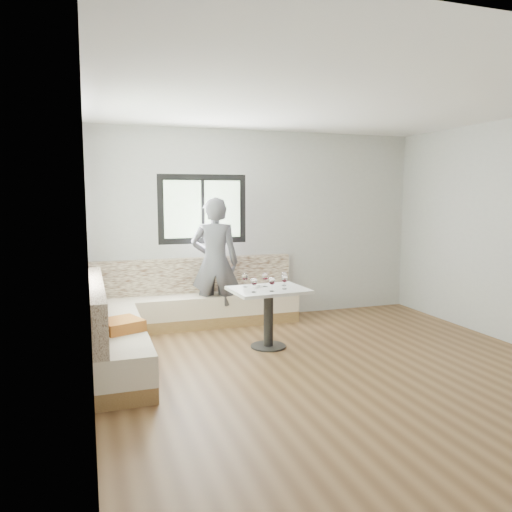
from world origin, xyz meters
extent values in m
cube|color=brown|center=(0.00, 0.00, 0.00)|extent=(5.00, 5.00, 0.01)
cube|color=white|center=(0.00, 0.00, 2.80)|extent=(5.00, 5.00, 0.01)
cube|color=#B7B7B2|center=(0.00, 2.50, 1.40)|extent=(5.00, 0.01, 2.80)
cube|color=#B7B7B2|center=(-2.50, 0.00, 1.40)|extent=(0.01, 5.00, 2.80)
cube|color=black|center=(-0.90, 2.49, 1.65)|extent=(1.30, 0.02, 1.00)
cube|color=black|center=(-2.49, 0.90, 1.65)|extent=(0.02, 1.30, 1.00)
cube|color=#9B7447|center=(-1.05, 2.23, 0.08)|extent=(2.90, 0.55, 0.16)
cube|color=#F4E1C9|center=(-1.05, 2.23, 0.30)|extent=(2.90, 0.55, 0.29)
cube|color=beige|center=(-1.05, 2.43, 0.70)|extent=(2.90, 0.14, 0.50)
cube|color=#9B7447|center=(-2.23, 0.82, 0.08)|extent=(0.55, 2.25, 0.16)
cube|color=#F4E1C9|center=(-2.23, 0.82, 0.30)|extent=(0.55, 2.25, 0.29)
cube|color=beige|center=(-2.43, 0.82, 0.70)|extent=(0.14, 2.25, 0.50)
cube|color=#AE7624|center=(-2.21, 0.66, 0.51)|extent=(0.51, 0.51, 0.12)
cylinder|color=black|center=(-0.44, 0.97, 0.01)|extent=(0.44, 0.44, 0.02)
cylinder|color=black|center=(-0.44, 0.97, 0.35)|extent=(0.12, 0.12, 0.69)
cube|color=silver|center=(-0.44, 0.97, 0.71)|extent=(0.93, 0.75, 0.04)
imported|color=#4B4A51|center=(-0.82, 2.12, 0.91)|extent=(0.76, 0.61, 1.83)
cylinder|color=white|center=(-0.56, 1.07, 0.75)|extent=(0.10, 0.10, 0.04)
sphere|color=black|center=(-0.55, 1.08, 0.76)|extent=(0.02, 0.02, 0.02)
sphere|color=black|center=(-0.58, 1.08, 0.76)|extent=(0.02, 0.02, 0.02)
sphere|color=black|center=(-0.56, 1.06, 0.76)|extent=(0.02, 0.02, 0.02)
cylinder|color=white|center=(-0.68, 0.81, 0.74)|extent=(0.06, 0.06, 0.01)
cylinder|color=white|center=(-0.68, 0.81, 0.78)|extent=(0.01, 0.01, 0.08)
ellipsoid|color=white|center=(-0.68, 0.81, 0.86)|extent=(0.08, 0.08, 0.09)
cylinder|color=#3D050F|center=(-0.68, 0.81, 0.84)|extent=(0.05, 0.05, 0.02)
cylinder|color=white|center=(-0.47, 0.78, 0.74)|extent=(0.06, 0.06, 0.01)
cylinder|color=white|center=(-0.47, 0.78, 0.78)|extent=(0.01, 0.01, 0.08)
ellipsoid|color=white|center=(-0.47, 0.78, 0.86)|extent=(0.08, 0.08, 0.09)
cylinder|color=#3D050F|center=(-0.47, 0.78, 0.84)|extent=(0.05, 0.05, 0.02)
cylinder|color=white|center=(-0.27, 0.87, 0.74)|extent=(0.06, 0.06, 0.01)
cylinder|color=white|center=(-0.27, 0.87, 0.78)|extent=(0.01, 0.01, 0.08)
ellipsoid|color=white|center=(-0.27, 0.87, 0.86)|extent=(0.08, 0.08, 0.09)
cylinder|color=#3D050F|center=(-0.27, 0.87, 0.84)|extent=(0.05, 0.05, 0.02)
cylinder|color=white|center=(-0.44, 1.09, 0.74)|extent=(0.06, 0.06, 0.01)
cylinder|color=white|center=(-0.44, 1.09, 0.78)|extent=(0.01, 0.01, 0.08)
ellipsoid|color=white|center=(-0.44, 1.09, 0.86)|extent=(0.08, 0.08, 0.09)
cylinder|color=#3D050F|center=(-0.44, 1.09, 0.84)|extent=(0.05, 0.05, 0.02)
cylinder|color=white|center=(-0.19, 1.09, 0.74)|extent=(0.06, 0.06, 0.01)
cylinder|color=white|center=(-0.19, 1.09, 0.78)|extent=(0.01, 0.01, 0.08)
ellipsoid|color=white|center=(-0.19, 1.09, 0.86)|extent=(0.08, 0.08, 0.09)
cylinder|color=#3D050F|center=(-0.19, 1.09, 0.84)|extent=(0.05, 0.05, 0.02)
cylinder|color=white|center=(-0.68, 1.15, 0.74)|extent=(0.06, 0.06, 0.01)
cylinder|color=white|center=(-0.68, 1.15, 0.78)|extent=(0.01, 0.01, 0.08)
ellipsoid|color=white|center=(-0.68, 1.15, 0.86)|extent=(0.08, 0.08, 0.09)
cylinder|color=#3D050F|center=(-0.68, 1.15, 0.84)|extent=(0.05, 0.05, 0.02)
camera|label=1|loc=(-2.50, -4.61, 1.88)|focal=35.00mm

